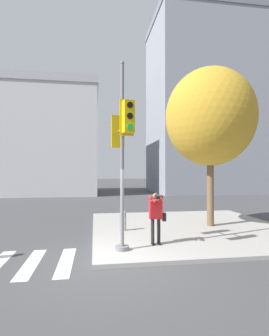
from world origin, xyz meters
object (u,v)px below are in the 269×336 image
object	(u,v)px
fire_hydrant	(124,221)
street_tree	(210,117)
person_photographer	(156,214)
traffic_signal_pole	(122,143)

from	to	relation	value
fire_hydrant	street_tree	bearing A→B (deg)	5.14
fire_hydrant	person_photographer	bearing A→B (deg)	-68.98
traffic_signal_pole	person_photographer	world-z (taller)	traffic_signal_pole
person_photographer	street_tree	size ratio (longest dim) A/B	0.24
traffic_signal_pole	street_tree	distance (m)	5.21
street_tree	fire_hydrant	distance (m)	5.69
traffic_signal_pole	fire_hydrant	world-z (taller)	traffic_signal_pole
traffic_signal_pole	fire_hydrant	size ratio (longest dim) A/B	7.34
street_tree	traffic_signal_pole	bearing A→B (deg)	-145.04
person_photographer	fire_hydrant	bearing A→B (deg)	111.02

